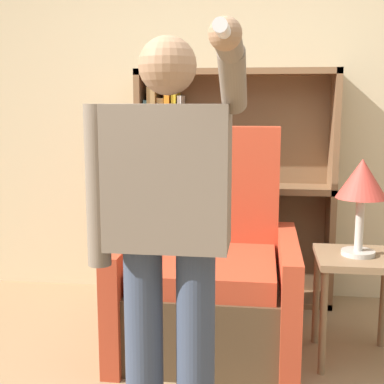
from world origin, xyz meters
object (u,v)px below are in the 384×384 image
object	(u,v)px
bookcase	(211,191)
armchair	(209,279)
person_standing	(168,224)
side_table	(357,275)
table_lamp	(362,184)

from	to	relation	value
bookcase	armchair	distance (m)	0.81
person_standing	side_table	distance (m)	1.29
bookcase	table_lamp	world-z (taller)	bookcase
armchair	person_standing	distance (m)	1.14
person_standing	table_lamp	distance (m)	1.21
armchair	person_standing	bearing A→B (deg)	-93.33
side_table	person_standing	bearing A→B (deg)	-134.51
bookcase	side_table	world-z (taller)	bookcase
table_lamp	armchair	bearing A→B (deg)	170.78
armchair	table_lamp	size ratio (longest dim) A/B	2.43
table_lamp	bookcase	bearing A→B (deg)	135.82
table_lamp	side_table	bearing A→B (deg)	180.00
bookcase	side_table	size ratio (longest dim) A/B	2.72
bookcase	table_lamp	bearing A→B (deg)	-44.18
bookcase	armchair	xyz separation A→B (m)	(0.06, -0.70, -0.39)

